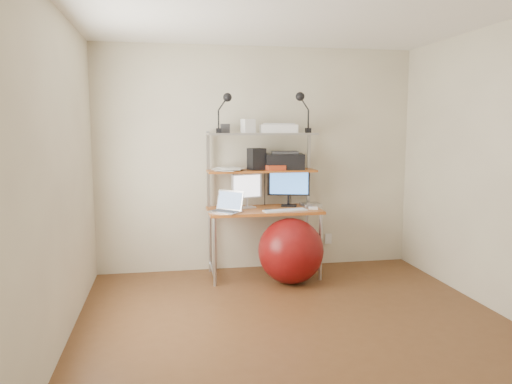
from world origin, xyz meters
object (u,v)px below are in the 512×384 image
(monitor_black, at_px, (289,185))
(exercise_ball, at_px, (291,251))
(monitor_silver, at_px, (247,189))
(printer, at_px, (285,161))
(laptop, at_px, (228,207))

(monitor_black, height_order, exercise_ball, monitor_black)
(monitor_silver, xyz_separation_m, printer, (0.43, 0.05, 0.29))
(monitor_silver, distance_m, laptop, 0.36)
(monitor_black, height_order, printer, printer)
(printer, bearing_deg, exercise_ball, -86.76)
(monitor_silver, xyz_separation_m, laptop, (-0.24, -0.22, -0.16))
(exercise_ball, bearing_deg, monitor_black, 79.38)
(laptop, bearing_deg, monitor_black, 61.38)
(monitor_silver, height_order, printer, printer)
(exercise_ball, bearing_deg, laptop, 163.93)
(printer, bearing_deg, monitor_silver, -165.20)
(monitor_black, bearing_deg, exercise_ball, -84.65)
(laptop, xyz_separation_m, printer, (0.67, 0.27, 0.46))
(printer, xyz_separation_m, exercise_ball, (-0.04, -0.45, -0.90))
(monitor_black, xyz_separation_m, printer, (-0.04, 0.01, 0.27))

